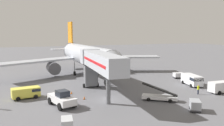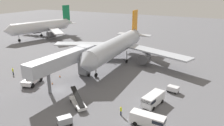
{
  "view_description": "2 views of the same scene",
  "coord_description": "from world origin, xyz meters",
  "px_view_note": "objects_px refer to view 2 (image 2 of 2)",
  "views": [
    {
      "loc": [
        -13.05,
        -34.62,
        10.95
      ],
      "look_at": [
        5.21,
        10.59,
        4.47
      ],
      "focal_mm": 37.36,
      "sensor_mm": 36.0,
      "label": 1
    },
    {
      "loc": [
        29.91,
        -32.64,
        20.58
      ],
      "look_at": [
        5.87,
        13.5,
        2.96
      ],
      "focal_mm": 34.79,
      "sensor_mm": 36.0,
      "label": 2
    }
  ],
  "objects_px": {
    "ground_crew_worker_midground": "(121,110)",
    "baggage_cart_far_center": "(173,89)",
    "baggage_cart_rear_right": "(65,121)",
    "safety_cone_bravo": "(52,83)",
    "service_van_far_left": "(38,68)",
    "airplane_at_gate": "(117,46)",
    "belt_loader_truck": "(78,102)",
    "safety_cone_alpha": "(60,76)",
    "pushback_tug": "(32,80)",
    "airplane_background": "(43,27)",
    "ground_crew_worker_foreground": "(13,71)",
    "service_van_near_center": "(149,120)",
    "service_van_outer_right": "(153,99)",
    "jet_bridge": "(66,60)"
  },
  "relations": [
    {
      "from": "airplane_at_gate",
      "to": "belt_loader_truck",
      "type": "relative_size",
      "value": 7.87
    },
    {
      "from": "safety_cone_bravo",
      "to": "airplane_at_gate",
      "type": "bearing_deg",
      "value": 73.62
    },
    {
      "from": "airplane_at_gate",
      "to": "ground_crew_worker_foreground",
      "type": "xyz_separation_m",
      "value": [
        -19.18,
        -21.18,
        -4.01
      ]
    },
    {
      "from": "baggage_cart_rear_right",
      "to": "ground_crew_worker_foreground",
      "type": "bearing_deg",
      "value": 156.52
    },
    {
      "from": "service_van_far_left",
      "to": "airplane_background",
      "type": "relative_size",
      "value": 0.14
    },
    {
      "from": "safety_cone_alpha",
      "to": "airplane_at_gate",
      "type": "bearing_deg",
      "value": 66.33
    },
    {
      "from": "service_van_outer_right",
      "to": "safety_cone_alpha",
      "type": "distance_m",
      "value": 24.76
    },
    {
      "from": "service_van_far_left",
      "to": "airplane_at_gate",
      "type": "bearing_deg",
      "value": 48.56
    },
    {
      "from": "belt_loader_truck",
      "to": "airplane_at_gate",
      "type": "bearing_deg",
      "value": 100.38
    },
    {
      "from": "service_van_outer_right",
      "to": "baggage_cart_rear_right",
      "type": "height_order",
      "value": "service_van_outer_right"
    },
    {
      "from": "safety_cone_alpha",
      "to": "service_van_outer_right",
      "type": "bearing_deg",
      "value": -6.24
    },
    {
      "from": "ground_crew_worker_midground",
      "to": "safety_cone_alpha",
      "type": "distance_m",
      "value": 22.56
    },
    {
      "from": "service_van_outer_right",
      "to": "service_van_near_center",
      "type": "relative_size",
      "value": 1.03
    },
    {
      "from": "ground_crew_worker_foreground",
      "to": "safety_cone_bravo",
      "type": "bearing_deg",
      "value": 0.22
    },
    {
      "from": "ground_crew_worker_midground",
      "to": "baggage_cart_far_center",
      "type": "bearing_deg",
      "value": 65.65
    },
    {
      "from": "airplane_at_gate",
      "to": "service_van_outer_right",
      "type": "relative_size",
      "value": 7.52
    },
    {
      "from": "baggage_cart_far_center",
      "to": "airplane_background",
      "type": "relative_size",
      "value": 0.08
    },
    {
      "from": "baggage_cart_rear_right",
      "to": "belt_loader_truck",
      "type": "bearing_deg",
      "value": 107.09
    },
    {
      "from": "baggage_cart_far_center",
      "to": "ground_crew_worker_midground",
      "type": "relative_size",
      "value": 1.43
    },
    {
      "from": "jet_bridge",
      "to": "service_van_near_center",
      "type": "height_order",
      "value": "jet_bridge"
    },
    {
      "from": "service_van_near_center",
      "to": "ground_crew_worker_foreground",
      "type": "height_order",
      "value": "service_van_near_center"
    },
    {
      "from": "jet_bridge",
      "to": "baggage_cart_rear_right",
      "type": "bearing_deg",
      "value": -53.27
    },
    {
      "from": "safety_cone_alpha",
      "to": "baggage_cart_far_center",
      "type": "bearing_deg",
      "value": 9.58
    },
    {
      "from": "baggage_cart_rear_right",
      "to": "safety_cone_bravo",
      "type": "distance_m",
      "value": 17.15
    },
    {
      "from": "service_van_far_left",
      "to": "ground_crew_worker_foreground",
      "type": "relative_size",
      "value": 2.52
    },
    {
      "from": "service_van_near_center",
      "to": "belt_loader_truck",
      "type": "bearing_deg",
      "value": 179.64
    },
    {
      "from": "safety_cone_bravo",
      "to": "service_van_near_center",
      "type": "bearing_deg",
      "value": -12.13
    },
    {
      "from": "ground_crew_worker_midground",
      "to": "safety_cone_bravo",
      "type": "height_order",
      "value": "ground_crew_worker_midground"
    },
    {
      "from": "pushback_tug",
      "to": "belt_loader_truck",
      "type": "height_order",
      "value": "belt_loader_truck"
    },
    {
      "from": "jet_bridge",
      "to": "baggage_cart_rear_right",
      "type": "relative_size",
      "value": 7.2
    },
    {
      "from": "ground_crew_worker_midground",
      "to": "safety_cone_bravo",
      "type": "xyz_separation_m",
      "value": [
        -19.59,
        4.51,
        -0.67
      ]
    },
    {
      "from": "airplane_background",
      "to": "ground_crew_worker_foreground",
      "type": "bearing_deg",
      "value": -55.21
    },
    {
      "from": "service_van_far_left",
      "to": "baggage_cart_far_center",
      "type": "relative_size",
      "value": 1.86
    },
    {
      "from": "airplane_at_gate",
      "to": "safety_cone_alpha",
      "type": "bearing_deg",
      "value": -113.67
    },
    {
      "from": "jet_bridge",
      "to": "service_van_far_left",
      "type": "bearing_deg",
      "value": 168.44
    },
    {
      "from": "baggage_cart_far_center",
      "to": "safety_cone_bravo",
      "type": "relative_size",
      "value": 4.83
    },
    {
      "from": "baggage_cart_far_center",
      "to": "safety_cone_alpha",
      "type": "xyz_separation_m",
      "value": [
        -26.79,
        -4.52,
        -0.48
      ]
    },
    {
      "from": "baggage_cart_far_center",
      "to": "ground_crew_worker_foreground",
      "type": "bearing_deg",
      "value": -167.29
    },
    {
      "from": "service_van_far_left",
      "to": "ground_crew_worker_foreground",
      "type": "distance_m",
      "value": 6.03
    },
    {
      "from": "baggage_cart_rear_right",
      "to": "safety_cone_bravo",
      "type": "relative_size",
      "value": 5.01
    },
    {
      "from": "pushback_tug",
      "to": "airplane_background",
      "type": "bearing_deg",
      "value": 131.49
    },
    {
      "from": "service_van_outer_right",
      "to": "safety_cone_alpha",
      "type": "bearing_deg",
      "value": 173.76
    },
    {
      "from": "jet_bridge",
      "to": "safety_cone_alpha",
      "type": "bearing_deg",
      "value": 152.29
    },
    {
      "from": "jet_bridge",
      "to": "safety_cone_alpha",
      "type": "xyz_separation_m",
      "value": [
        -4.39,
        2.3,
        -5.47
      ]
    },
    {
      "from": "belt_loader_truck",
      "to": "service_van_outer_right",
      "type": "distance_m",
      "value": 14.0
    },
    {
      "from": "airplane_at_gate",
      "to": "baggage_cart_rear_right",
      "type": "distance_m",
      "value": 33.36
    },
    {
      "from": "service_van_far_left",
      "to": "ground_crew_worker_foreground",
      "type": "height_order",
      "value": "ground_crew_worker_foreground"
    },
    {
      "from": "service_van_outer_right",
      "to": "airplane_at_gate",
      "type": "bearing_deg",
      "value": 130.99
    },
    {
      "from": "pushback_tug",
      "to": "baggage_cart_far_center",
      "type": "relative_size",
      "value": 2.34
    },
    {
      "from": "airplane_at_gate",
      "to": "baggage_cart_far_center",
      "type": "height_order",
      "value": "airplane_at_gate"
    }
  ]
}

